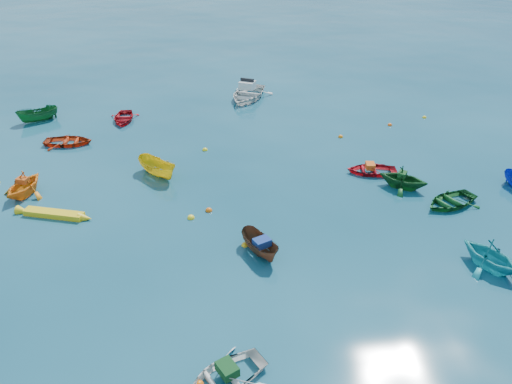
{
  "coord_description": "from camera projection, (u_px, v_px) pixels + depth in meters",
  "views": [
    {
      "loc": [
        -1.69,
        -18.41,
        14.01
      ],
      "look_at": [
        0.0,
        5.0,
        0.4
      ],
      "focal_mm": 35.0,
      "sensor_mm": 36.0,
      "label": 1
    }
  ],
  "objects": [
    {
      "name": "ground",
      "position": [
        264.0,
        254.0,
        23.01
      ],
      "size": [
        160.0,
        160.0,
        0.0
      ],
      "primitive_type": "plane",
      "color": "#0A3749",
      "rests_on": "ground"
    },
    {
      "name": "dinghy_white_near",
      "position": [
        225.0,
        380.0,
        16.91
      ],
      "size": [
        3.63,
        3.32,
        0.62
      ],
      "primitive_type": "imported",
      "rotation": [
        0.0,
        0.0,
        -1.05
      ],
      "color": "silver",
      "rests_on": "ground"
    },
    {
      "name": "sampan_brown_mid",
      "position": [
        260.0,
        253.0,
        23.06
      ],
      "size": [
        2.09,
        2.79,
        1.02
      ],
      "primitive_type": "imported",
      "rotation": [
        0.0,
        0.0,
        0.48
      ],
      "color": "#56331F",
      "rests_on": "ground"
    },
    {
      "name": "dinghy_orange_w",
      "position": [
        26.0,
        194.0,
        27.69
      ],
      "size": [
        3.13,
        3.38,
        1.46
      ],
      "primitive_type": "imported",
      "rotation": [
        0.0,
        0.0,
        -0.32
      ],
      "color": "orange",
      "rests_on": "ground"
    },
    {
      "name": "sampan_yellow_mid",
      "position": [
        158.0,
        175.0,
        29.62
      ],
      "size": [
        2.96,
        3.02,
        1.19
      ],
      "primitive_type": "imported",
      "rotation": [
        0.0,
        0.0,
        0.76
      ],
      "color": "gold",
      "rests_on": "ground"
    },
    {
      "name": "dinghy_green_e",
      "position": [
        450.0,
        204.0,
        26.77
      ],
      "size": [
        3.8,
        3.37,
        0.65
      ],
      "primitive_type": "imported",
      "rotation": [
        0.0,
        0.0,
        -1.13
      ],
      "color": "#124E1E",
      "rests_on": "ground"
    },
    {
      "name": "dinghy_cyan_se",
      "position": [
        488.0,
        267.0,
        22.16
      ],
      "size": [
        3.49,
        3.64,
        1.48
      ],
      "primitive_type": "imported",
      "rotation": [
        0.0,
        0.0,
        0.51
      ],
      "color": "teal",
      "rests_on": "ground"
    },
    {
      "name": "dinghy_red_nw",
      "position": [
        69.0,
        144.0,
        33.45
      ],
      "size": [
        3.25,
        2.4,
        0.65
      ],
      "primitive_type": "imported",
      "rotation": [
        0.0,
        0.0,
        1.52
      ],
      "color": "#AB2D0E",
      "rests_on": "ground"
    },
    {
      "name": "dinghy_green_n",
      "position": [
        402.0,
        188.0,
        28.36
      ],
      "size": [
        3.49,
        3.37,
        1.41
      ],
      "primitive_type": "imported",
      "rotation": [
        0.0,
        0.0,
        1.01
      ],
      "color": "#114C1C",
      "rests_on": "ground"
    },
    {
      "name": "dinghy_red_ne",
      "position": [
        371.0,
        173.0,
        29.92
      ],
      "size": [
        3.13,
        2.4,
        0.61
      ],
      "primitive_type": "imported",
      "rotation": [
        0.0,
        0.0,
        -1.68
      ],
      "color": "#B30E19",
      "rests_on": "ground"
    },
    {
      "name": "dinghy_red_far",
      "position": [
        124.0,
        121.0,
        37.09
      ],
      "size": [
        2.21,
        3.04,
        0.62
      ],
      "primitive_type": "imported",
      "rotation": [
        0.0,
        0.0,
        0.03
      ],
      "color": "#AC0E15",
      "rests_on": "ground"
    },
    {
      "name": "sampan_green_far",
      "position": [
        39.0,
        121.0,
        37.02
      ],
      "size": [
        3.12,
        2.39,
        1.14
      ],
      "primitive_type": "imported",
      "rotation": [
        0.0,
        0.0,
        -1.07
      ],
      "color": "#145726",
      "rests_on": "ground"
    },
    {
      "name": "kayak_yellow",
      "position": [
        55.0,
        216.0,
        25.76
      ],
      "size": [
        3.91,
        1.58,
        0.39
      ],
      "primitive_type": null,
      "rotation": [
        0.0,
        0.0,
        1.31
      ],
      "color": "yellow",
      "rests_on": "ground"
    },
    {
      "name": "motorboat_white",
      "position": [
        247.0,
        98.0,
        41.32
      ],
      "size": [
        5.11,
        5.8,
        1.6
      ],
      "primitive_type": "imported",
      "rotation": [
        0.0,
        0.0,
        -0.42
      ],
      "color": "silver",
      "rests_on": "ground"
    },
    {
      "name": "tarp_green_a",
      "position": [
        227.0,
        369.0,
        16.71
      ],
      "size": [
        0.86,
        0.93,
        0.36
      ],
      "primitive_type": "cube",
      "rotation": [
        0.0,
        0.0,
        -1.05
      ],
      "color": "#0F3F18",
      "rests_on": "dinghy_white_near"
    },
    {
      "name": "tarp_blue_a",
      "position": [
        262.0,
        242.0,
        22.6
      ],
      "size": [
        0.91,
        0.84,
        0.36
      ],
      "primitive_type": "cube",
      "rotation": [
        0.0,
        0.0,
        0.48
      ],
      "color": "navy",
      "rests_on": "sampan_brown_mid"
    },
    {
      "name": "tarp_orange_a",
      "position": [
        23.0,
        180.0,
        27.29
      ],
      "size": [
        0.71,
        0.62,
        0.29
      ],
      "primitive_type": "cube",
      "rotation": [
        0.0,
        0.0,
        -0.32
      ],
      "color": "#B94513",
      "rests_on": "dinghy_orange_w"
    },
    {
      "name": "tarp_green_b",
      "position": [
        402.0,
        174.0,
        27.98
      ],
      "size": [
        0.66,
        0.71,
        0.27
      ],
      "primitive_type": "cube",
      "rotation": [
        0.0,
        0.0,
        1.01
      ],
      "color": "#0F3F15",
      "rests_on": "dinghy_green_n"
    },
    {
      "name": "tarp_orange_b",
      "position": [
        370.0,
        166.0,
        29.69
      ],
      "size": [
        0.58,
        0.73,
        0.33
      ],
      "primitive_type": "cube",
      "rotation": [
        0.0,
        0.0,
        -1.68
      ],
      "color": "#D95316",
      "rests_on": "dinghy_red_ne"
    },
    {
      "name": "buoy_ye_a",
      "position": [
        245.0,
        245.0,
        23.56
      ],
      "size": [
        0.34,
        0.34,
        0.34
      ],
      "primitive_type": "sphere",
      "color": "yellow",
      "rests_on": "ground"
    },
    {
      "name": "buoy_or_c",
      "position": [
        209.0,
        211.0,
        26.21
      ],
      "size": [
        0.37,
        0.37,
        0.37
      ],
      "primitive_type": "sphere",
      "color": "#D9590B",
      "rests_on": "ground"
    },
    {
      "name": "buoy_ye_c",
      "position": [
        191.0,
        218.0,
        25.6
      ],
      "size": [
        0.38,
        0.38,
        0.38
      ],
      "primitive_type": "sphere",
      "color": "yellow",
      "rests_on": "ground"
    },
    {
      "name": "buoy_or_d",
      "position": [
        341.0,
        137.0,
        34.47
      ],
      "size": [
        0.34,
        0.34,
        0.34
      ],
      "primitive_type": "sphere",
      "color": "orange",
      "rests_on": "ground"
    },
    {
      "name": "buoy_ye_d",
      "position": [
        205.0,
        150.0,
        32.64
      ],
      "size": [
        0.35,
        0.35,
        0.35
      ],
      "primitive_type": "sphere",
      "color": "yellow",
      "rests_on": "ground"
    },
    {
      "name": "buoy_or_e",
      "position": [
        390.0,
        125.0,
        36.31
      ],
      "size": [
        0.33,
        0.33,
        0.33
      ],
      "primitive_type": "sphere",
      "color": "#FB570D",
      "rests_on": "ground"
    },
    {
      "name": "buoy_ye_e",
      "position": [
        424.0,
        118.0,
        37.58
      ],
      "size": [
        0.31,
        0.31,
        0.31
      ],
      "primitive_type": "sphere",
      "color": "yellow",
      "rests_on": "ground"
    }
  ]
}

